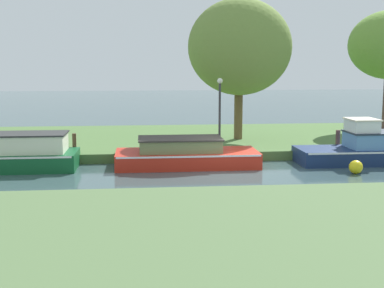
{
  "coord_description": "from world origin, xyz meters",
  "views": [
    {
      "loc": [
        -3.48,
        -19.32,
        4.11
      ],
      "look_at": [
        -1.46,
        1.2,
        0.9
      ],
      "focal_mm": 48.72,
      "sensor_mm": 36.0,
      "label": 1
    }
  ],
  "objects_px": {
    "red_barge": "(185,154)",
    "mooring_post_far": "(338,140)",
    "lamp_post": "(220,105)",
    "mooring_post_near": "(74,143)",
    "willow_tree_left": "(240,47)",
    "channel_buoy": "(356,167)"
  },
  "relations": [
    {
      "from": "willow_tree_left",
      "to": "mooring_post_far",
      "type": "height_order",
      "value": "willow_tree_left"
    },
    {
      "from": "channel_buoy",
      "to": "mooring_post_far",
      "type": "bearing_deg",
      "value": 80.81
    },
    {
      "from": "red_barge",
      "to": "lamp_post",
      "type": "bearing_deg",
      "value": 45.99
    },
    {
      "from": "channel_buoy",
      "to": "willow_tree_left",
      "type": "bearing_deg",
      "value": 116.42
    },
    {
      "from": "willow_tree_left",
      "to": "mooring_post_near",
      "type": "xyz_separation_m",
      "value": [
        -7.53,
        -3.26,
        -4.04
      ]
    },
    {
      "from": "red_barge",
      "to": "mooring_post_far",
      "type": "height_order",
      "value": "mooring_post_far"
    },
    {
      "from": "lamp_post",
      "to": "mooring_post_far",
      "type": "relative_size",
      "value": 3.7
    },
    {
      "from": "mooring_post_near",
      "to": "mooring_post_far",
      "type": "bearing_deg",
      "value": 0.0
    },
    {
      "from": "red_barge",
      "to": "channel_buoy",
      "type": "distance_m",
      "value": 6.59
    },
    {
      "from": "mooring_post_near",
      "to": "channel_buoy",
      "type": "bearing_deg",
      "value": -16.71
    },
    {
      "from": "lamp_post",
      "to": "channel_buoy",
      "type": "bearing_deg",
      "value": -39.51
    },
    {
      "from": "channel_buoy",
      "to": "lamp_post",
      "type": "bearing_deg",
      "value": 140.49
    },
    {
      "from": "red_barge",
      "to": "mooring_post_near",
      "type": "relative_size",
      "value": 6.82
    },
    {
      "from": "willow_tree_left",
      "to": "lamp_post",
      "type": "bearing_deg",
      "value": -117.01
    },
    {
      "from": "mooring_post_far",
      "to": "willow_tree_left",
      "type": "bearing_deg",
      "value": 138.98
    },
    {
      "from": "willow_tree_left",
      "to": "channel_buoy",
      "type": "xyz_separation_m",
      "value": [
        3.22,
        -6.49,
        -4.6
      ]
    },
    {
      "from": "mooring_post_far",
      "to": "lamp_post",
      "type": "bearing_deg",
      "value": 173.73
    },
    {
      "from": "red_barge",
      "to": "lamp_post",
      "type": "height_order",
      "value": "lamp_post"
    },
    {
      "from": "willow_tree_left",
      "to": "mooring_post_near",
      "type": "distance_m",
      "value": 9.15
    },
    {
      "from": "red_barge",
      "to": "lamp_post",
      "type": "xyz_separation_m",
      "value": [
        1.65,
        1.71,
        1.84
      ]
    },
    {
      "from": "mooring_post_near",
      "to": "lamp_post",
      "type": "bearing_deg",
      "value": 5.22
    },
    {
      "from": "mooring_post_near",
      "to": "mooring_post_far",
      "type": "height_order",
      "value": "mooring_post_near"
    }
  ]
}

